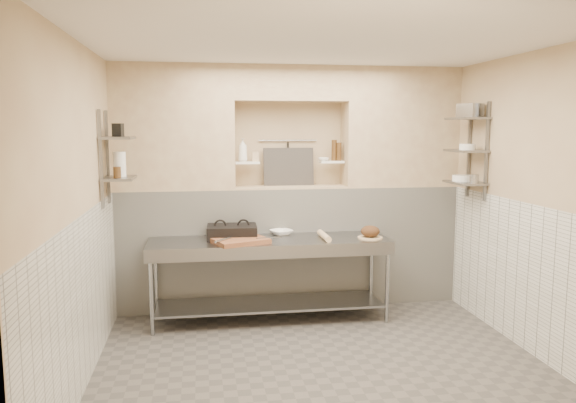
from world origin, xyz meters
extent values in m
cube|color=#544F4B|center=(0.00, 0.00, -0.05)|extent=(4.00, 3.90, 0.10)
cube|color=silver|center=(0.00, 0.00, 2.85)|extent=(4.00, 3.90, 0.10)
cube|color=tan|center=(-2.05, 0.00, 1.40)|extent=(0.10, 3.90, 2.80)
cube|color=tan|center=(2.05, 0.00, 1.40)|extent=(0.10, 3.90, 2.80)
cube|color=tan|center=(0.00, 2.00, 1.40)|extent=(4.00, 0.10, 2.80)
cube|color=tan|center=(0.00, -2.00, 1.40)|extent=(4.00, 0.10, 2.80)
cube|color=silver|center=(0.00, 1.75, 0.70)|extent=(4.00, 0.40, 1.40)
cube|color=tan|center=(0.00, 1.75, 1.41)|extent=(1.30, 0.40, 0.02)
cube|color=tan|center=(-1.33, 1.75, 2.10)|extent=(1.35, 0.40, 1.40)
cube|color=tan|center=(1.33, 1.75, 2.10)|extent=(1.35, 0.40, 1.40)
cube|color=tan|center=(0.00, 1.75, 2.60)|extent=(1.30, 0.40, 0.40)
cube|color=silver|center=(-1.99, 0.00, 0.70)|extent=(0.02, 3.90, 1.40)
cube|color=silver|center=(1.99, 0.00, 0.70)|extent=(0.02, 3.90, 1.40)
cube|color=white|center=(-0.50, 1.75, 1.70)|extent=(0.28, 0.16, 0.02)
cube|color=white|center=(0.50, 1.75, 1.70)|extent=(0.28, 0.16, 0.02)
cylinder|color=gray|center=(0.00, 1.92, 1.95)|extent=(0.70, 0.02, 0.02)
cylinder|color=black|center=(0.00, 1.90, 1.78)|extent=(0.02, 0.02, 0.30)
cube|color=#383330|center=(0.00, 1.85, 1.64)|extent=(0.60, 0.08, 0.45)
cube|color=slate|center=(-1.98, 1.25, 1.80)|extent=(0.03, 0.03, 0.95)
cube|color=slate|center=(-1.98, 0.85, 1.80)|extent=(0.03, 0.03, 0.95)
cube|color=slate|center=(-1.84, 1.05, 1.60)|extent=(0.30, 0.50, 0.02)
cube|color=slate|center=(-1.84, 1.05, 2.00)|extent=(0.30, 0.50, 0.03)
cube|color=slate|center=(1.98, 1.25, 1.85)|extent=(0.03, 0.03, 1.05)
cube|color=slate|center=(1.98, 0.85, 1.85)|extent=(0.03, 0.03, 1.05)
cube|color=slate|center=(1.84, 1.05, 1.50)|extent=(0.30, 0.50, 0.02)
cube|color=slate|center=(1.84, 1.05, 1.85)|extent=(0.30, 0.50, 0.02)
cube|color=slate|center=(1.84, 1.05, 2.20)|extent=(0.30, 0.50, 0.03)
cube|color=gray|center=(-0.31, 1.20, 0.88)|extent=(2.60, 0.70, 0.04)
cube|color=gray|center=(-0.31, 1.20, 0.18)|extent=(2.45, 0.60, 0.03)
cube|color=gray|center=(-0.31, 0.87, 0.82)|extent=(2.60, 0.02, 0.12)
cylinder|color=gray|center=(-1.55, 0.91, 0.43)|extent=(0.04, 0.04, 0.86)
cylinder|color=gray|center=(-1.55, 1.49, 0.43)|extent=(0.04, 0.04, 0.86)
cylinder|color=gray|center=(0.93, 0.91, 0.43)|extent=(0.04, 0.04, 0.86)
cylinder|color=gray|center=(0.93, 1.49, 0.43)|extent=(0.04, 0.04, 0.86)
cube|color=black|center=(-0.71, 1.31, 0.95)|extent=(0.55, 0.41, 0.10)
cube|color=black|center=(-0.71, 1.31, 1.02)|extent=(0.55, 0.41, 0.05)
cube|color=brown|center=(-0.63, 1.05, 0.92)|extent=(0.64, 0.55, 0.05)
cube|color=gray|center=(-0.34, 1.05, 0.95)|extent=(0.28, 0.08, 0.01)
cylinder|color=gray|center=(-0.82, 0.97, 0.96)|extent=(0.18, 0.23, 0.03)
imported|color=white|center=(-0.15, 1.43, 0.93)|extent=(0.32, 0.32, 0.06)
cylinder|color=beige|center=(0.28, 1.14, 0.93)|extent=(0.07, 0.44, 0.07)
cylinder|color=beige|center=(0.78, 1.09, 0.91)|extent=(0.27, 0.27, 0.02)
ellipsoid|color=#4C2D19|center=(0.78, 1.09, 0.98)|extent=(0.21, 0.21, 0.12)
imported|color=white|center=(-0.55, 1.71, 1.85)|extent=(0.13, 0.13, 0.27)
cube|color=tan|center=(-0.41, 1.75, 1.77)|extent=(0.07, 0.07, 0.11)
imported|color=white|center=(0.40, 1.73, 1.73)|extent=(0.15, 0.15, 0.04)
cylinder|color=#452C14|center=(0.58, 1.74, 1.82)|extent=(0.06, 0.06, 0.21)
cylinder|color=#452C14|center=(0.53, 1.76, 1.84)|extent=(0.06, 0.06, 0.25)
cylinder|color=white|center=(0.56, 1.79, 1.77)|extent=(0.07, 0.07, 0.12)
cylinder|color=white|center=(-1.84, 1.11, 1.74)|extent=(0.12, 0.12, 0.25)
cylinder|color=#452C14|center=(-1.84, 0.92, 1.67)|extent=(0.07, 0.07, 0.11)
cube|color=black|center=(-1.84, 1.09, 2.08)|extent=(0.11, 0.11, 0.13)
cylinder|color=white|center=(1.84, 1.11, 1.55)|extent=(0.22, 0.22, 0.07)
cylinder|color=gray|center=(1.84, 0.84, 1.56)|extent=(0.10, 0.10, 0.10)
cylinder|color=white|center=(1.84, 1.02, 1.89)|extent=(0.17, 0.17, 0.06)
cube|color=gray|center=(1.84, 1.00, 2.28)|extent=(0.26, 0.28, 0.14)
camera|label=1|loc=(-1.03, -4.73, 2.10)|focal=35.00mm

